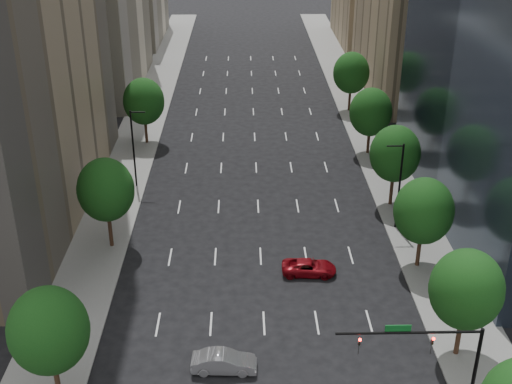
{
  "coord_description": "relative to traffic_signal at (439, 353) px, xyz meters",
  "views": [
    {
      "loc": [
        -1.48,
        -2.28,
        32.34
      ],
      "look_at": [
        -0.48,
        47.15,
        8.0
      ],
      "focal_mm": 46.63,
      "sensor_mm": 36.0,
      "label": 1
    }
  ],
  "objects": [
    {
      "name": "tree_left_0",
      "position": [
        -24.53,
        2.0,
        0.58
      ],
      "size": [
        5.2,
        5.2,
        8.75
      ],
      "color": "#382316",
      "rests_on": "ground"
    },
    {
      "name": "tree_left_1",
      "position": [
        -24.53,
        22.0,
        0.79
      ],
      "size": [
        5.2,
        5.2,
        8.97
      ],
      "color": "#382316",
      "rests_on": "ground"
    },
    {
      "name": "tree_left_2",
      "position": [
        -24.53,
        48.0,
        0.5
      ],
      "size": [
        5.2,
        5.2,
        8.68
      ],
      "color": "#382316",
      "rests_on": "ground"
    },
    {
      "name": "sidewalk_right",
      "position": [
        4.97,
        30.0,
        -5.1
      ],
      "size": [
        6.0,
        200.0,
        0.15
      ],
      "primitive_type": "cube",
      "color": "slate",
      "rests_on": "ground"
    },
    {
      "name": "streetlight_rn",
      "position": [
        2.91,
        25.0,
        -0.33
      ],
      "size": [
        1.7,
        0.2,
        9.0
      ],
      "color": "black",
      "rests_on": "ground"
    },
    {
      "name": "tree_right_1",
      "position": [
        3.47,
        6.0,
        0.58
      ],
      "size": [
        5.2,
        5.2,
        8.75
      ],
      "color": "#382316",
      "rests_on": "ground"
    },
    {
      "name": "car_silver",
      "position": [
        -13.53,
        4.63,
        -4.41
      ],
      "size": [
        4.69,
        1.79,
        1.53
      ],
      "primitive_type": "imported",
      "rotation": [
        0.0,
        0.0,
        1.53
      ],
      "color": "gray",
      "rests_on": "ground"
    },
    {
      "name": "filler_right",
      "position": [
        14.47,
        103.0,
        2.83
      ],
      "size": [
        14.0,
        26.0,
        16.0
      ],
      "primitive_type": "cube",
      "color": "#8C7759",
      "rests_on": "ground"
    },
    {
      "name": "sidewalk_left",
      "position": [
        -26.03,
        30.0,
        -5.1
      ],
      "size": [
        6.0,
        200.0,
        0.15
      ],
      "primitive_type": "cube",
      "color": "slate",
      "rests_on": "ground"
    },
    {
      "name": "tree_right_3",
      "position": [
        3.47,
        30.0,
        0.72
      ],
      "size": [
        5.2,
        5.2,
        8.89
      ],
      "color": "#382316",
      "rests_on": "ground"
    },
    {
      "name": "car_red_far",
      "position": [
        -6.35,
        16.98,
        -4.51
      ],
      "size": [
        4.9,
        2.48,
        1.33
      ],
      "primitive_type": "imported",
      "rotation": [
        0.0,
        0.0,
        1.51
      ],
      "color": "maroon",
      "rests_on": "ground"
    },
    {
      "name": "tree_right_4",
      "position": [
        3.47,
        44.0,
        0.29
      ],
      "size": [
        5.2,
        5.2,
        8.46
      ],
      "color": "#382316",
      "rests_on": "ground"
    },
    {
      "name": "traffic_signal",
      "position": [
        0.0,
        0.0,
        0.0
      ],
      "size": [
        9.12,
        0.4,
        7.38
      ],
      "color": "black",
      "rests_on": "ground"
    },
    {
      "name": "streetlight_ln",
      "position": [
        -23.96,
        35.0,
        -0.33
      ],
      "size": [
        1.7,
        0.2,
        9.0
      ],
      "color": "black",
      "rests_on": "ground"
    },
    {
      "name": "tree_right_2",
      "position": [
        3.47,
        18.0,
        0.43
      ],
      "size": [
        5.2,
        5.2,
        8.61
      ],
      "color": "#382316",
      "rests_on": "ground"
    },
    {
      "name": "tree_right_5",
      "position": [
        3.47,
        60.0,
        0.58
      ],
      "size": [
        5.2,
        5.2,
        8.75
      ],
      "color": "#382316",
      "rests_on": "ground"
    }
  ]
}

